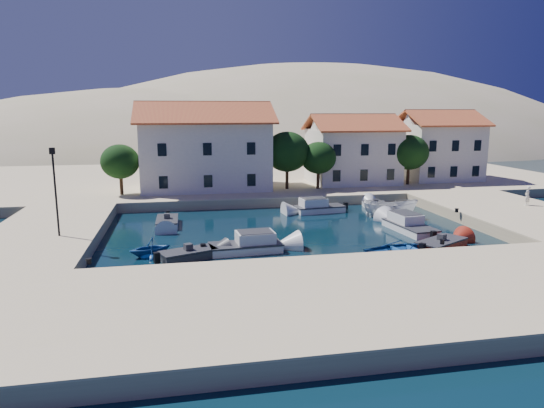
{
  "coord_description": "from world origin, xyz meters",
  "views": [
    {
      "loc": [
        -9.02,
        -27.54,
        9.7
      ],
      "look_at": [
        -1.41,
        11.7,
        2.0
      ],
      "focal_mm": 32.0,
      "sensor_mm": 36.0,
      "label": 1
    }
  ],
  "objects_px": {
    "building_mid": "(352,148)",
    "boat_east": "(390,217)",
    "lamppost": "(55,183)",
    "building_left": "(205,145)",
    "cabin_cruiser_south": "(246,245)",
    "rowboat_south": "(405,257)",
    "building_right": "(438,144)",
    "cabin_cruiser_east": "(410,226)",
    "pedestrian": "(527,196)"
  },
  "relations": [
    {
      "from": "building_left",
      "to": "cabin_cruiser_south",
      "type": "height_order",
      "value": "building_left"
    },
    {
      "from": "building_mid",
      "to": "boat_east",
      "type": "relative_size",
      "value": 2.14
    },
    {
      "from": "rowboat_south",
      "to": "boat_east",
      "type": "height_order",
      "value": "boat_east"
    },
    {
      "from": "building_left",
      "to": "building_mid",
      "type": "distance_m",
      "value": 18.04
    },
    {
      "from": "building_left",
      "to": "lamppost",
      "type": "height_order",
      "value": "building_left"
    },
    {
      "from": "building_right",
      "to": "cabin_cruiser_south",
      "type": "distance_m",
      "value": 38.42
    },
    {
      "from": "building_left",
      "to": "cabin_cruiser_east",
      "type": "relative_size",
      "value": 2.61
    },
    {
      "from": "building_right",
      "to": "cabin_cruiser_south",
      "type": "bearing_deg",
      "value": -138.69
    },
    {
      "from": "cabin_cruiser_south",
      "to": "building_left",
      "type": "bearing_deg",
      "value": 89.49
    },
    {
      "from": "pedestrian",
      "to": "lamppost",
      "type": "bearing_deg",
      "value": -20.46
    },
    {
      "from": "building_mid",
      "to": "pedestrian",
      "type": "bearing_deg",
      "value": -57.72
    },
    {
      "from": "pedestrian",
      "to": "cabin_cruiser_south",
      "type": "bearing_deg",
      "value": -11.75
    },
    {
      "from": "lamppost",
      "to": "cabin_cruiser_south",
      "type": "bearing_deg",
      "value": -13.72
    },
    {
      "from": "lamppost",
      "to": "pedestrian",
      "type": "distance_m",
      "value": 40.71
    },
    {
      "from": "lamppost",
      "to": "cabin_cruiser_south",
      "type": "distance_m",
      "value": 13.93
    },
    {
      "from": "boat_east",
      "to": "building_left",
      "type": "bearing_deg",
      "value": 66.99
    },
    {
      "from": "rowboat_south",
      "to": "cabin_cruiser_east",
      "type": "relative_size",
      "value": 0.98
    },
    {
      "from": "lamppost",
      "to": "building_left",
      "type": "bearing_deg",
      "value": 60.1
    },
    {
      "from": "pedestrian",
      "to": "building_right",
      "type": "bearing_deg",
      "value": -118.98
    },
    {
      "from": "building_mid",
      "to": "boat_east",
      "type": "bearing_deg",
      "value": -97.13
    },
    {
      "from": "cabin_cruiser_east",
      "to": "pedestrian",
      "type": "height_order",
      "value": "pedestrian"
    },
    {
      "from": "building_left",
      "to": "building_mid",
      "type": "xyz_separation_m",
      "value": [
        18.0,
        1.0,
        -0.71
      ]
    },
    {
      "from": "building_left",
      "to": "building_right",
      "type": "bearing_deg",
      "value": 3.81
    },
    {
      "from": "building_mid",
      "to": "boat_east",
      "type": "distance_m",
      "value": 16.56
    },
    {
      "from": "cabin_cruiser_east",
      "to": "building_left",
      "type": "bearing_deg",
      "value": 31.98
    },
    {
      "from": "building_right",
      "to": "building_left",
      "type": "bearing_deg",
      "value": -176.19
    },
    {
      "from": "building_mid",
      "to": "pedestrian",
      "type": "distance_m",
      "value": 20.75
    },
    {
      "from": "cabin_cruiser_south",
      "to": "boat_east",
      "type": "relative_size",
      "value": 1.06
    },
    {
      "from": "building_right",
      "to": "rowboat_south",
      "type": "xyz_separation_m",
      "value": [
        -18.19,
        -28.37,
        -5.47
      ]
    },
    {
      "from": "building_right",
      "to": "cabin_cruiser_east",
      "type": "bearing_deg",
      "value": -123.7
    },
    {
      "from": "building_right",
      "to": "lamppost",
      "type": "relative_size",
      "value": 1.52
    },
    {
      "from": "lamppost",
      "to": "rowboat_south",
      "type": "height_order",
      "value": "lamppost"
    },
    {
      "from": "building_mid",
      "to": "cabin_cruiser_east",
      "type": "xyz_separation_m",
      "value": [
        -2.62,
        -20.92,
        -4.75
      ]
    },
    {
      "from": "cabin_cruiser_east",
      "to": "boat_east",
      "type": "bearing_deg",
      "value": -12.86
    },
    {
      "from": "building_mid",
      "to": "rowboat_south",
      "type": "xyz_separation_m",
      "value": [
        -6.19,
        -27.37,
        -5.22
      ]
    },
    {
      "from": "rowboat_south",
      "to": "lamppost",
      "type": "bearing_deg",
      "value": 66.68
    },
    {
      "from": "building_left",
      "to": "boat_east",
      "type": "height_order",
      "value": "building_left"
    },
    {
      "from": "rowboat_south",
      "to": "pedestrian",
      "type": "xyz_separation_m",
      "value": [
        17.13,
        10.05,
        1.9
      ]
    },
    {
      "from": "cabin_cruiser_east",
      "to": "rowboat_south",
      "type": "bearing_deg",
      "value": 145.37
    },
    {
      "from": "cabin_cruiser_south",
      "to": "rowboat_south",
      "type": "distance_m",
      "value": 10.93
    },
    {
      "from": "cabin_cruiser_south",
      "to": "cabin_cruiser_east",
      "type": "height_order",
      "value": "same"
    },
    {
      "from": "cabin_cruiser_south",
      "to": "pedestrian",
      "type": "height_order",
      "value": "pedestrian"
    },
    {
      "from": "building_right",
      "to": "pedestrian",
      "type": "distance_m",
      "value": 18.69
    },
    {
      "from": "rowboat_south",
      "to": "cabin_cruiser_east",
      "type": "height_order",
      "value": "cabin_cruiser_east"
    },
    {
      "from": "building_right",
      "to": "lamppost",
      "type": "distance_m",
      "value": 46.98
    },
    {
      "from": "lamppost",
      "to": "building_right",
      "type": "bearing_deg",
      "value": 27.93
    },
    {
      "from": "building_mid",
      "to": "lamppost",
      "type": "xyz_separation_m",
      "value": [
        -29.5,
        -21.0,
        -0.47
      ]
    },
    {
      "from": "cabin_cruiser_south",
      "to": "boat_east",
      "type": "height_order",
      "value": "cabin_cruiser_south"
    },
    {
      "from": "lamppost",
      "to": "cabin_cruiser_east",
      "type": "xyz_separation_m",
      "value": [
        26.88,
        0.08,
        -4.28
      ]
    },
    {
      "from": "rowboat_south",
      "to": "boat_east",
      "type": "relative_size",
      "value": 1.12
    }
  ]
}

